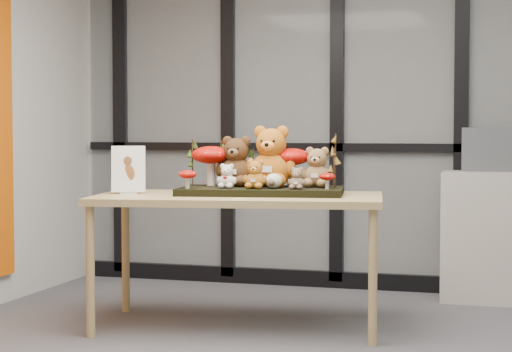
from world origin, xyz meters
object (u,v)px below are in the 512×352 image
(mushroom_front_right, at_px, (327,180))
(monitor, at_px, (494,150))
(mushroom_back_right, at_px, (291,165))
(mushroom_back_left, at_px, (211,164))
(bear_beige_small, at_px, (297,177))
(bear_tan_back, at_px, (317,165))
(diorama_tray, at_px, (261,191))
(bear_white_bow, at_px, (227,175))
(sign_holder, at_px, (128,172))
(display_table, at_px, (239,206))
(bear_small_yellow, at_px, (255,173))
(mushroom_front_left, at_px, (187,178))
(bear_brown_medium, at_px, (236,159))
(bear_pooh_yellow, at_px, (271,153))
(plush_cream_hedgehog, at_px, (274,180))
(cabinet, at_px, (492,237))

(mushroom_front_right, distance_m, monitor, 1.55)
(mushroom_back_right, relative_size, mushroom_front_right, 2.47)
(monitor, bearing_deg, mushroom_front_right, -125.18)
(mushroom_back_left, bearing_deg, mushroom_back_right, 6.70)
(bear_beige_small, bearing_deg, bear_tan_back, 63.16)
(diorama_tray, distance_m, bear_white_bow, 0.24)
(bear_beige_small, height_order, sign_holder, sign_holder)
(display_table, distance_m, mushroom_front_right, 0.55)
(bear_beige_small, xyz_separation_m, mushroom_front_right, (0.17, 0.05, -0.02))
(diorama_tray, height_order, mushroom_front_right, mushroom_front_right)
(bear_small_yellow, height_order, bear_white_bow, bear_small_yellow)
(mushroom_front_left, bearing_deg, sign_holder, 173.05)
(mushroom_back_left, bearing_deg, bear_white_bow, -50.99)
(bear_small_yellow, distance_m, mushroom_front_left, 0.40)
(bear_brown_medium, bearing_deg, monitor, 28.28)
(mushroom_back_left, bearing_deg, bear_beige_small, -17.53)
(bear_pooh_yellow, bearing_deg, bear_beige_small, -50.34)
(bear_small_yellow, relative_size, sign_holder, 0.65)
(display_table, xyz_separation_m, mushroom_back_left, (-0.23, 0.17, 0.24))
(plush_cream_hedgehog, relative_size, mushroom_back_left, 0.37)
(sign_holder, bearing_deg, mushroom_back_left, 8.07)
(display_table, distance_m, mushroom_back_left, 0.38)
(bear_pooh_yellow, relative_size, bear_beige_small, 2.85)
(bear_brown_medium, bearing_deg, display_table, -77.40)
(mushroom_back_right, xyz_separation_m, sign_holder, (-0.94, -0.32, -0.04))
(diorama_tray, distance_m, monitor, 1.80)
(cabinet, distance_m, monitor, 0.60)
(bear_brown_medium, height_order, mushroom_front_right, bear_brown_medium)
(bear_white_bow, relative_size, mushroom_back_left, 0.59)
(bear_white_bow, distance_m, mushroom_back_left, 0.28)
(bear_tan_back, relative_size, bear_beige_small, 1.87)
(bear_tan_back, height_order, bear_small_yellow, bear_tan_back)
(mushroom_back_left, distance_m, mushroom_back_right, 0.50)
(bear_white_bow, relative_size, mushroom_front_left, 1.34)
(bear_pooh_yellow, distance_m, monitor, 1.70)
(mushroom_front_left, bearing_deg, mushroom_front_right, 12.04)
(bear_small_yellow, distance_m, mushroom_back_right, 0.31)
(bear_beige_small, distance_m, sign_holder, 1.04)
(diorama_tray, distance_m, bear_pooh_yellow, 0.24)
(bear_small_yellow, height_order, monitor, monitor)
(display_table, xyz_separation_m, mushroom_front_left, (-0.27, -0.14, 0.17))
(bear_pooh_yellow, bearing_deg, bear_small_yellow, -110.32)
(mushroom_back_right, bearing_deg, sign_holder, -161.19)
(mushroom_front_left, xyz_separation_m, cabinet, (1.69, 1.42, -0.45))
(display_table, bearing_deg, bear_small_yellow, -26.83)
(mushroom_back_right, bearing_deg, bear_pooh_yellow, -148.71)
(bear_tan_back, xyz_separation_m, bear_white_bow, (-0.49, -0.25, -0.05))
(bear_beige_small, distance_m, plush_cream_hedgehog, 0.15)
(mushroom_front_left, bearing_deg, bear_small_yellow, 14.32)
(bear_brown_medium, bearing_deg, bear_pooh_yellow, -8.66)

